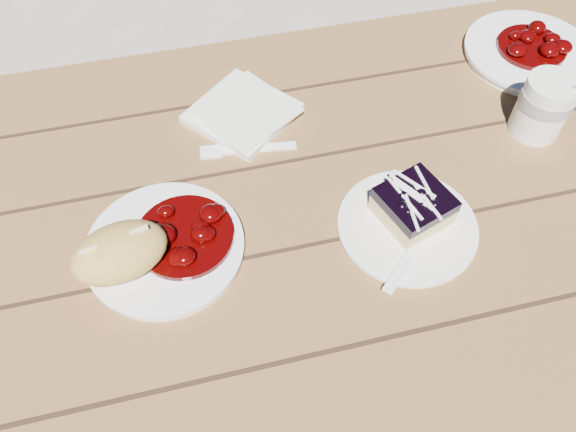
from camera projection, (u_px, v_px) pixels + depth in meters
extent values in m
plane|color=#9A968B|center=(345.00, 361.00, 1.48)|extent=(60.00, 60.00, 0.00)
cube|color=brown|center=(384.00, 194.00, 0.89)|extent=(2.00, 0.80, 0.05)
cube|color=brown|center=(288.00, 70.00, 1.48)|extent=(1.80, 0.25, 0.04)
cube|color=brown|center=(9.00, 179.00, 1.56)|extent=(0.06, 0.06, 0.42)
cube|color=brown|center=(533.00, 88.00, 1.78)|extent=(0.06, 0.06, 0.42)
cylinder|color=white|center=(165.00, 248.00, 0.79)|extent=(0.22, 0.22, 0.02)
ellipsoid|color=tan|center=(120.00, 253.00, 0.74)|extent=(0.15, 0.12, 0.07)
cylinder|color=white|center=(407.00, 227.00, 0.81)|extent=(0.20, 0.20, 0.01)
cube|color=#D9C376|center=(412.00, 210.00, 0.81)|extent=(0.11, 0.11, 0.03)
cube|color=black|center=(415.00, 200.00, 0.79)|extent=(0.11, 0.11, 0.02)
cylinder|color=white|center=(543.00, 107.00, 0.89)|extent=(0.08, 0.08, 0.10)
cube|color=white|center=(242.00, 113.00, 0.95)|extent=(0.21, 0.21, 0.01)
cylinder|color=white|center=(529.00, 53.00, 1.03)|extent=(0.23, 0.23, 0.02)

